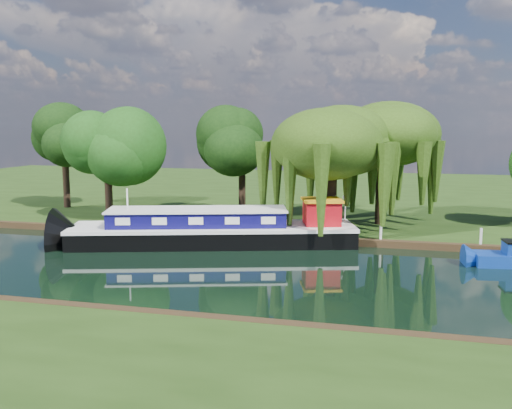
# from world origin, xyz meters

# --- Properties ---
(ground) EXTENTS (120.00, 120.00, 0.00)m
(ground) POSITION_xyz_m (0.00, 0.00, 0.00)
(ground) COLOR black
(far_bank) EXTENTS (120.00, 52.00, 0.45)m
(far_bank) POSITION_xyz_m (0.00, 34.00, 0.23)
(far_bank) COLOR black
(far_bank) RESTS_ON ground
(dutch_barge) EXTENTS (18.67, 9.24, 3.85)m
(dutch_barge) POSITION_xyz_m (-7.40, 6.28, 0.96)
(dutch_barge) COLOR black
(dutch_barge) RESTS_ON ground
(red_dinghy) EXTENTS (2.87, 2.07, 0.59)m
(red_dinghy) POSITION_xyz_m (-12.93, 5.47, 0.00)
(red_dinghy) COLOR maroon
(red_dinghy) RESTS_ON ground
(willow_left) EXTENTS (6.73, 6.73, 8.06)m
(willow_left) POSITION_xyz_m (-0.44, 10.54, 6.31)
(willow_left) COLOR black
(willow_left) RESTS_ON far_bank
(willow_right) EXTENTS (6.64, 6.64, 8.09)m
(willow_right) POSITION_xyz_m (2.69, 14.21, 6.35)
(willow_right) COLOR black
(willow_right) RESTS_ON far_bank
(tree_far_left) EXTENTS (5.14, 5.14, 8.29)m
(tree_far_left) POSITION_xyz_m (-17.46, 10.77, 6.12)
(tree_far_left) COLOR black
(tree_far_left) RESTS_ON far_bank
(tree_far_back) EXTENTS (4.89, 4.89, 8.23)m
(tree_far_back) POSITION_xyz_m (-24.47, 16.02, 6.20)
(tree_far_back) COLOR black
(tree_far_back) RESTS_ON far_bank
(tree_far_mid) EXTENTS (4.90, 4.90, 8.01)m
(tree_far_mid) POSITION_xyz_m (-8.24, 15.59, 5.98)
(tree_far_mid) COLOR black
(tree_far_mid) RESTS_ON far_bank
(lamppost) EXTENTS (0.36, 0.36, 2.56)m
(lamppost) POSITION_xyz_m (0.50, 10.50, 2.42)
(lamppost) COLOR silver
(lamppost) RESTS_ON far_bank
(mooring_posts) EXTENTS (19.16, 0.16, 1.00)m
(mooring_posts) POSITION_xyz_m (-0.50, 8.40, 0.95)
(mooring_posts) COLOR silver
(mooring_posts) RESTS_ON far_bank
(reeds_near) EXTENTS (33.70, 1.50, 1.10)m
(reeds_near) POSITION_xyz_m (6.87, -7.57, 0.55)
(reeds_near) COLOR #164211
(reeds_near) RESTS_ON ground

